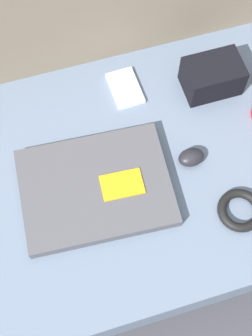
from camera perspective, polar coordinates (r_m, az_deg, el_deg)
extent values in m
plane|color=#38383D|center=(1.18, 0.00, -3.38)|extent=(8.00, 8.00, 0.00)
cube|color=slate|center=(1.11, 0.00, -2.01)|extent=(1.03, 0.62, 0.15)
cube|color=#47474C|center=(1.01, -3.73, -2.39)|extent=(0.34, 0.26, 0.03)
cube|color=orange|center=(1.00, -0.48, -2.03)|extent=(0.09, 0.07, 0.00)
ellipsoid|color=black|center=(1.05, 7.97, 1.30)|extent=(0.06, 0.04, 0.03)
cube|color=silver|center=(1.14, -0.11, 9.70)|extent=(0.07, 0.11, 0.01)
cube|color=black|center=(1.14, 10.47, 10.94)|extent=(0.13, 0.09, 0.08)
torus|color=black|center=(1.03, 13.74, -5.02)|extent=(0.10, 0.10, 0.02)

